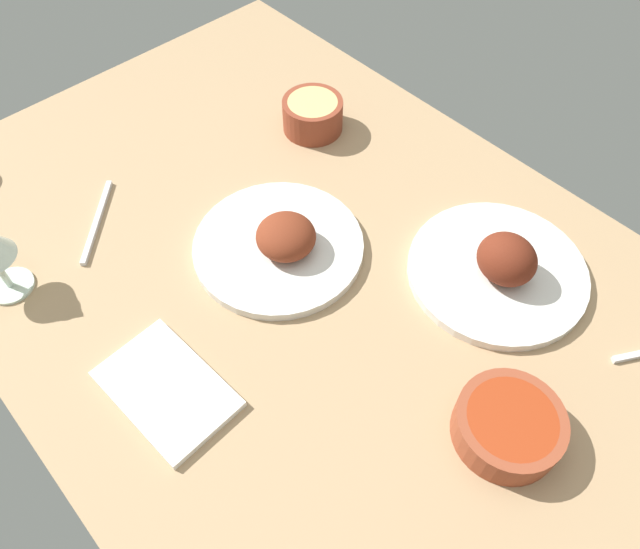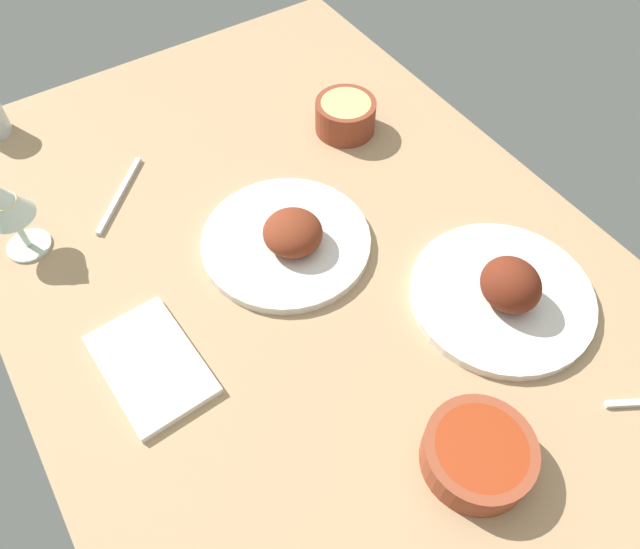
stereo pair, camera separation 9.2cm
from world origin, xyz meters
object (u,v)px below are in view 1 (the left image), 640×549
at_px(plate_center_main, 280,244).
at_px(bowl_pasta, 313,114).
at_px(folded_napkin, 167,389).
at_px(plate_far_side, 500,268).
at_px(fork_loose, 97,221).
at_px(bowl_sauce, 508,425).

bearing_deg(plate_center_main, bowl_pasta, -52.17).
xyz_separation_m(plate_center_main, folded_napkin, (-0.08, 0.27, -0.01)).
relative_size(plate_center_main, folded_napkin, 1.45).
height_order(plate_far_side, folded_napkin, plate_far_side).
distance_m(folded_napkin, fork_loose, 0.35).
bearing_deg(plate_far_side, bowl_pasta, -3.16).
xyz_separation_m(bowl_pasta, folded_napkin, (-0.27, 0.51, -0.03)).
distance_m(plate_center_main, bowl_pasta, 0.30).
distance_m(bowl_pasta, bowl_sauce, 0.66).
xyz_separation_m(plate_far_side, bowl_pasta, (0.45, -0.02, 0.01)).
height_order(plate_far_side, fork_loose, plate_far_side).
xyz_separation_m(plate_far_side, fork_loose, (0.52, 0.40, -0.02)).
bearing_deg(bowl_sauce, bowl_pasta, -20.00).
bearing_deg(plate_center_main, fork_loose, 36.13).
height_order(bowl_pasta, fork_loose, bowl_pasta).
relative_size(plate_far_side, bowl_sauce, 1.98).
xyz_separation_m(plate_center_main, bowl_pasta, (0.19, -0.24, 0.01)).
xyz_separation_m(plate_far_side, bowl_sauce, (-0.16, 0.20, 0.01)).
height_order(plate_center_main, bowl_pasta, plate_center_main).
bearing_deg(plate_far_side, fork_loose, 37.60).
height_order(plate_far_side, bowl_pasta, plate_far_side).
xyz_separation_m(plate_center_main, fork_loose, (0.25, 0.18, -0.01)).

